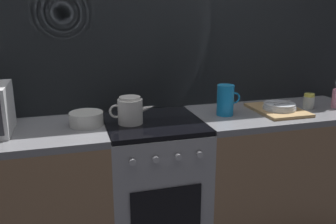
% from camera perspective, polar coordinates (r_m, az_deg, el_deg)
% --- Properties ---
extents(back_wall, '(3.60, 0.05, 2.40)m').
position_cam_1_polar(back_wall, '(2.44, -4.33, 7.47)').
color(back_wall, gray).
rests_on(back_wall, ground_plane).
extents(counter_left, '(1.20, 0.60, 0.90)m').
position_cam_1_polar(counter_left, '(2.35, -24.74, -13.66)').
color(counter_left, '#997251').
rests_on(counter_left, ground_plane).
extents(stove_unit, '(0.60, 0.63, 0.90)m').
position_cam_1_polar(stove_unit, '(2.37, -2.29, -11.92)').
color(stove_unit, '#9E9EA3').
rests_on(stove_unit, ground_plane).
extents(counter_right, '(1.20, 0.60, 0.90)m').
position_cam_1_polar(counter_right, '(2.71, 16.78, -8.95)').
color(counter_right, '#997251').
rests_on(counter_right, ground_plane).
extents(kettle, '(0.28, 0.15, 0.17)m').
position_cam_1_polar(kettle, '(2.14, -6.08, 0.25)').
color(kettle, white).
rests_on(kettle, stove_unit).
extents(mixing_bowl, '(0.20, 0.20, 0.08)m').
position_cam_1_polar(mixing_bowl, '(2.16, -13.01, -1.05)').
color(mixing_bowl, silver).
rests_on(mixing_bowl, counter_left).
extents(pitcher, '(0.16, 0.11, 0.20)m').
position_cam_1_polar(pitcher, '(2.33, 9.30, 1.89)').
color(pitcher, '#198CD8').
rests_on(pitcher, counter_right).
extents(dish_pile, '(0.30, 0.40, 0.07)m').
position_cam_1_polar(dish_pile, '(2.51, 17.36, 0.57)').
color(dish_pile, tan).
rests_on(dish_pile, counter_right).
extents(spice_jar, '(0.08, 0.08, 0.10)m').
position_cam_1_polar(spice_jar, '(2.66, 21.73, 1.63)').
color(spice_jar, silver).
rests_on(spice_jar, counter_right).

